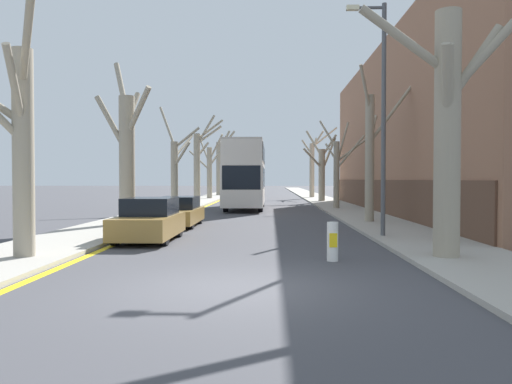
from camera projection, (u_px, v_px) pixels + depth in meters
The scene contains 21 objects.
ground_plane at pixel (227, 288), 9.64m from camera, with size 300.00×300.00×0.00m, color #424247.
sidewalk_left at pixel (214, 196), 59.77m from camera, with size 3.16×120.00×0.12m, color #A39E93.
sidewalk_right at pixel (313, 196), 59.42m from camera, with size 3.16×120.00×0.12m, color #A39E93.
building_facade_right at pixel (459, 130), 30.81m from camera, with size 10.08×33.65×10.32m.
kerb_line_stripe at pixel (229, 197), 59.72m from camera, with size 0.24×120.00×0.01m, color yellow.
street_tree_left_0 at pixel (20, 136), 12.68m from camera, with size 3.96×5.67×6.52m.
street_tree_left_1 at pixel (127, 152), 22.26m from camera, with size 2.85×2.61×7.58m.
street_tree_left_2 at pixel (175, 168), 32.23m from camera, with size 3.01×3.87×7.01m.
street_tree_left_3 at pixel (199, 162), 42.90m from camera, with size 2.38×2.62×7.72m.
street_tree_left_4 at pixel (209, 169), 52.34m from camera, with size 4.05×3.79×6.76m.
street_tree_left_5 at pixel (221, 164), 62.67m from camera, with size 2.29×2.55×8.37m.
street_tree_right_0 at pixel (448, 123), 12.64m from camera, with size 4.33×1.39×6.55m.
street_tree_right_1 at pixel (371, 152), 23.48m from camera, with size 2.95×3.20×7.32m.
street_tree_right_2 at pixel (338, 167), 34.32m from camera, with size 4.17×2.56×6.25m.
street_tree_right_3 at pixel (322, 170), 45.61m from camera, with size 3.29×3.36×6.73m.
street_tree_right_4 at pixel (313, 166), 55.41m from camera, with size 3.94×2.04×7.88m.
double_decker_bus at pixel (246, 172), 35.16m from camera, with size 2.61×10.51×4.65m.
parked_car_0 at pixel (149, 221), 16.98m from camera, with size 1.80×4.01×1.47m.
parked_car_1 at pixel (178, 212), 22.29m from camera, with size 1.80×4.31×1.32m.
lamp_post at pixel (381, 108), 17.45m from camera, with size 1.40×0.20×8.24m.
traffic_bollard at pixel (333, 242), 12.78m from camera, with size 0.29×0.30×1.00m.
Camera 1 is at (0.85, -9.57, 2.10)m, focal length 35.00 mm.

